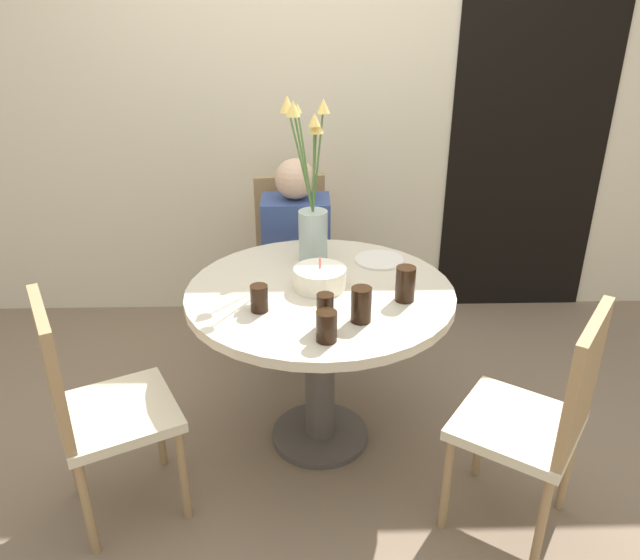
# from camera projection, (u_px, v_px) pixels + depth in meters

# --- Properties ---
(ground_plane) EXTENTS (16.00, 16.00, 0.00)m
(ground_plane) POSITION_uv_depth(u_px,v_px,m) (320.00, 437.00, 2.80)
(ground_plane) COLOR #7A6651
(wall_back) EXTENTS (8.00, 0.05, 2.60)m
(wall_back) POSITION_uv_depth(u_px,v_px,m) (314.00, 93.00, 3.41)
(wall_back) COLOR beige
(wall_back) RESTS_ON ground_plane
(doorway_panel) EXTENTS (0.90, 0.01, 2.05)m
(doorway_panel) POSITION_uv_depth(u_px,v_px,m) (529.00, 143.00, 3.53)
(doorway_panel) COLOR black
(doorway_panel) RESTS_ON ground_plane
(dining_table) EXTENTS (1.07, 1.07, 0.74)m
(dining_table) POSITION_uv_depth(u_px,v_px,m) (320.00, 321.00, 2.54)
(dining_table) COLOR beige
(dining_table) RESTS_ON ground_plane
(chair_far_back) EXTENTS (0.45, 0.45, 0.92)m
(chair_far_back) POSITION_uv_depth(u_px,v_px,m) (293.00, 253.00, 3.39)
(chair_far_back) COLOR beige
(chair_far_back) RESTS_ON ground_plane
(chair_left_flank) EXTENTS (0.54, 0.54, 0.92)m
(chair_left_flank) POSITION_uv_depth(u_px,v_px,m) (91.00, 401.00, 2.18)
(chair_left_flank) COLOR beige
(chair_left_flank) RESTS_ON ground_plane
(chair_near_front) EXTENTS (0.56, 0.56, 0.92)m
(chair_near_front) POSITION_uv_depth(u_px,v_px,m) (543.00, 414.00, 2.12)
(chair_near_front) COLOR beige
(chair_near_front) RESTS_ON ground_plane
(birthday_cake) EXTENTS (0.21, 0.21, 0.13)m
(birthday_cake) POSITION_uv_depth(u_px,v_px,m) (319.00, 278.00, 2.47)
(birthday_cake) COLOR white
(birthday_cake) RESTS_ON dining_table
(flower_vase) EXTENTS (0.20, 0.31, 0.71)m
(flower_vase) POSITION_uv_depth(u_px,v_px,m) (311.00, 210.00, 2.63)
(flower_vase) COLOR #9EB2AD
(flower_vase) RESTS_ON dining_table
(side_plate) EXTENTS (0.21, 0.21, 0.01)m
(side_plate) POSITION_uv_depth(u_px,v_px,m) (379.00, 260.00, 2.73)
(side_plate) COLOR silver
(side_plate) RESTS_ON dining_table
(drink_glass_0) EXTENTS (0.07, 0.07, 0.11)m
(drink_glass_0) POSITION_uv_depth(u_px,v_px,m) (327.00, 326.00, 2.10)
(drink_glass_0) COLOR black
(drink_glass_0) RESTS_ON dining_table
(drink_glass_1) EXTENTS (0.06, 0.06, 0.13)m
(drink_glass_1) POSITION_uv_depth(u_px,v_px,m) (325.00, 311.00, 2.18)
(drink_glass_1) COLOR black
(drink_glass_1) RESTS_ON dining_table
(drink_glass_2) EXTENTS (0.08, 0.08, 0.14)m
(drink_glass_2) POSITION_uv_depth(u_px,v_px,m) (405.00, 284.00, 2.36)
(drink_glass_2) COLOR black
(drink_glass_2) RESTS_ON dining_table
(drink_glass_3) EXTENTS (0.07, 0.07, 0.10)m
(drink_glass_3) POSITION_uv_depth(u_px,v_px,m) (259.00, 298.00, 2.30)
(drink_glass_3) COLOR black
(drink_glass_3) RESTS_ON dining_table
(drink_glass_4) EXTENTS (0.07, 0.07, 0.13)m
(drink_glass_4) POSITION_uv_depth(u_px,v_px,m) (361.00, 305.00, 2.22)
(drink_glass_4) COLOR black
(drink_glass_4) RESTS_ON dining_table
(person_woman) EXTENTS (0.34, 0.24, 1.08)m
(person_woman) POSITION_uv_depth(u_px,v_px,m) (297.00, 267.00, 3.25)
(person_woman) COLOR #383333
(person_woman) RESTS_ON ground_plane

